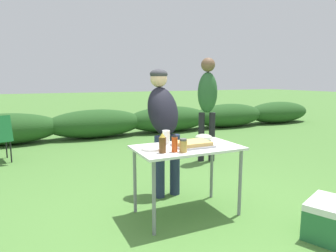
{
  "coord_description": "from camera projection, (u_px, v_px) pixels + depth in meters",
  "views": [
    {
      "loc": [
        -1.47,
        -2.68,
        1.44
      ],
      "look_at": [
        -0.0,
        0.47,
        0.89
      ],
      "focal_mm": 32.0,
      "sensor_mm": 36.0,
      "label": 1
    }
  ],
  "objects": [
    {
      "name": "ground_plane",
      "position": [
        187.0,
        213.0,
        3.24
      ],
      "size": [
        60.0,
        60.0,
        0.0
      ],
      "primitive_type": "plane",
      "color": "#477533"
    },
    {
      "name": "shrub_hedge",
      "position": [
        96.0,
        124.0,
        7.39
      ],
      "size": [
        14.4,
        0.9,
        0.69
      ],
      "color": "#234C1E",
      "rests_on": "ground"
    },
    {
      "name": "folding_table",
      "position": [
        187.0,
        154.0,
        3.14
      ],
      "size": [
        1.1,
        0.64,
        0.74
      ],
      "color": "silver",
      "rests_on": "ground"
    },
    {
      "name": "food_tray",
      "position": [
        193.0,
        144.0,
        3.12
      ],
      "size": [
        0.39,
        0.3,
        0.06
      ],
      "color": "#9E9EA3",
      "rests_on": "folding_table"
    },
    {
      "name": "plate_stack",
      "position": [
        152.0,
        149.0,
        2.98
      ],
      "size": [
        0.21,
        0.21,
        0.02
      ],
      "primitive_type": "cylinder",
      "color": "white",
      "rests_on": "folding_table"
    },
    {
      "name": "mixing_bowl",
      "position": [
        204.0,
        137.0,
        3.42
      ],
      "size": [
        0.2,
        0.2,
        0.08
      ],
      "primitive_type": "ellipsoid",
      "color": "#ADBC99",
      "rests_on": "folding_table"
    },
    {
      "name": "paper_cup_stack",
      "position": [
        166.0,
        137.0,
        3.22
      ],
      "size": [
        0.08,
        0.08,
        0.15
      ],
      "primitive_type": "cylinder",
      "color": "white",
      "rests_on": "folding_table"
    },
    {
      "name": "spice_jar",
      "position": [
        183.0,
        146.0,
        2.87
      ],
      "size": [
        0.07,
        0.07,
        0.13
      ],
      "color": "#B2893D",
      "rests_on": "folding_table"
    },
    {
      "name": "beer_bottle",
      "position": [
        162.0,
        143.0,
        2.85
      ],
      "size": [
        0.07,
        0.07,
        0.19
      ],
      "color": "brown",
      "rests_on": "folding_table"
    },
    {
      "name": "hot_sauce_bottle",
      "position": [
        175.0,
        143.0,
        2.88
      ],
      "size": [
        0.06,
        0.06,
        0.19
      ],
      "color": "#CC4214",
      "rests_on": "folding_table"
    },
    {
      "name": "standing_person_in_dark_puffer",
      "position": [
        163.0,
        118.0,
        3.68
      ],
      "size": [
        0.41,
        0.51,
        1.56
      ],
      "rotation": [
        0.0,
        0.0,
        0.05
      ],
      "color": "#232D4C",
      "rests_on": "ground"
    },
    {
      "name": "standing_person_in_gray_fleece",
      "position": [
        207.0,
        98.0,
        5.14
      ],
      "size": [
        0.41,
        0.36,
        1.79
      ],
      "rotation": [
        0.0,
        0.0,
        -0.44
      ],
      "color": "black",
      "rests_on": "ground"
    },
    {
      "name": "cooler_box",
      "position": [
        328.0,
        219.0,
        2.74
      ],
      "size": [
        0.57,
        0.48,
        0.34
      ],
      "rotation": [
        0.0,
        0.0,
        0.4
      ],
      "color": "#286B3D",
      "rests_on": "ground"
    }
  ]
}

